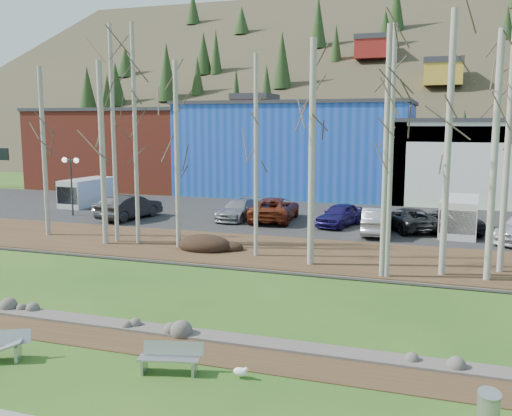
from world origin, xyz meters
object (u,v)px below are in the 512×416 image
(bench_intact, at_px, (171,358))
(car_2, at_px, (275,209))
(litter_bin, at_px, (488,413))
(van_white, at_px, (459,216))
(seagull, at_px, (241,371))
(car_4, at_px, (340,215))
(car_6, at_px, (449,221))
(car_1, at_px, (130,207))
(car_8, at_px, (408,219))
(street_lamp, at_px, (71,170))
(car_0, at_px, (118,204))
(car_3, at_px, (239,210))
(van_grey, at_px, (86,192))
(car_9, at_px, (445,221))
(car_5, at_px, (377,221))

(bench_intact, relative_size, car_2, 0.30)
(litter_bin, distance_m, van_white, 21.84)
(seagull, relative_size, car_4, 0.11)
(seagull, height_order, car_6, car_6)
(car_1, xyz_separation_m, car_8, (17.73, 1.82, -0.14))
(street_lamp, relative_size, car_6, 0.83)
(car_0, distance_m, car_1, 2.51)
(litter_bin, height_order, car_3, car_3)
(car_1, bearing_deg, van_grey, -23.51)
(street_lamp, height_order, car_4, street_lamp)
(car_1, bearing_deg, bench_intact, 133.57)
(litter_bin, height_order, street_lamp, street_lamp)
(car_1, height_order, car_3, car_1)
(bench_intact, bearing_deg, van_white, 57.60)
(van_grey, bearing_deg, seagull, -44.84)
(car_1, relative_size, car_3, 1.08)
(car_4, bearing_deg, car_2, -171.54)
(car_2, bearing_deg, car_6, 172.24)
(car_2, distance_m, car_6, 10.81)
(litter_bin, distance_m, car_3, 26.46)
(bench_intact, distance_m, car_1, 23.92)
(car_0, bearing_deg, seagull, 136.30)
(car_6, bearing_deg, car_0, -26.72)
(car_2, bearing_deg, car_8, 171.39)
(van_white, bearing_deg, car_6, 142.25)
(van_white, bearing_deg, car_8, 174.46)
(car_0, xyz_separation_m, van_grey, (-4.44, 2.64, 0.35))
(car_8, bearing_deg, street_lamp, -22.52)
(car_1, height_order, car_4, car_1)
(seagull, relative_size, car_0, 0.12)
(seagull, relative_size, street_lamp, 0.12)
(car_0, bearing_deg, bench_intact, 132.77)
(car_1, distance_m, car_4, 13.78)
(car_3, xyz_separation_m, car_8, (10.79, -0.25, 0.01))
(car_1, bearing_deg, car_9, -164.52)
(car_8, xyz_separation_m, van_white, (2.84, -0.43, 0.37))
(car_5, bearing_deg, van_white, -168.13)
(litter_bin, xyz_separation_m, car_6, (-0.78, 22.25, 0.40))
(car_8, bearing_deg, van_grey, -33.02)
(car_5, bearing_deg, car_9, -159.31)
(bench_intact, relative_size, car_3, 0.37)
(van_white, xyz_separation_m, van_grey, (-26.93, 2.86, -0.01))
(bench_intact, xyz_separation_m, van_grey, (-19.51, 24.23, 0.76))
(car_2, height_order, car_8, car_2)
(car_2, xyz_separation_m, car_4, (4.38, -0.60, -0.07))
(litter_bin, bearing_deg, car_2, 116.86)
(car_5, bearing_deg, bench_intact, 76.45)
(car_2, distance_m, car_4, 4.42)
(seagull, height_order, street_lamp, street_lamp)
(car_4, distance_m, car_6, 6.41)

